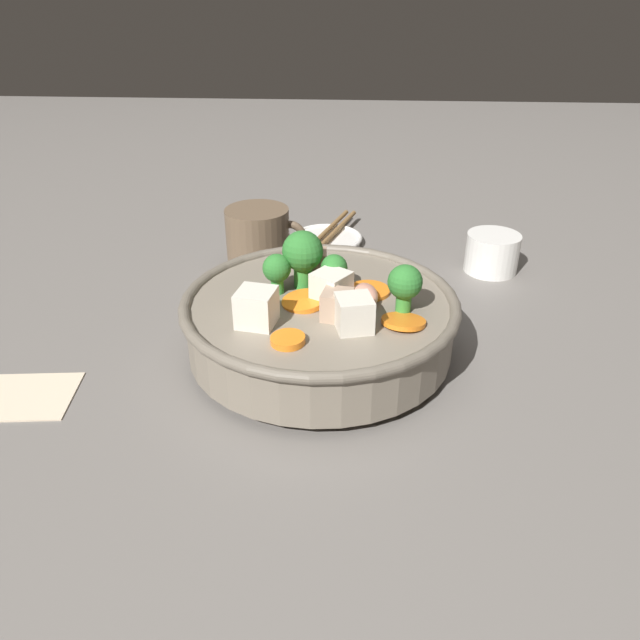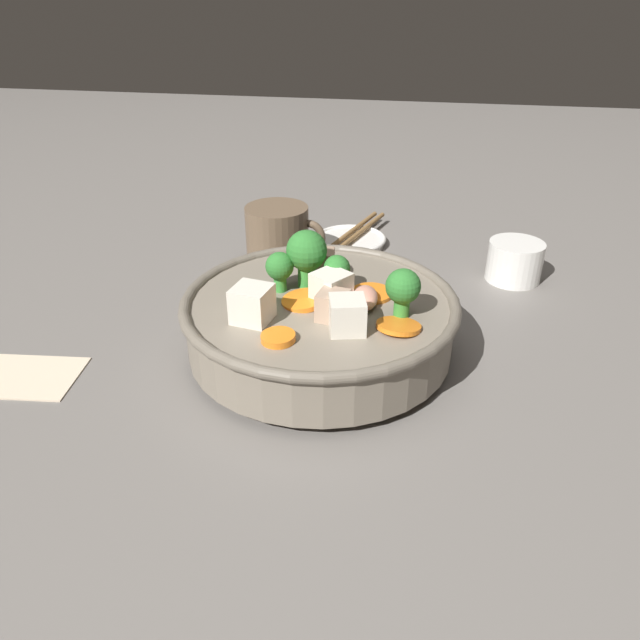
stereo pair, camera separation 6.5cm
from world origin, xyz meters
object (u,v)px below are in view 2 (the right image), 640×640
(tea_cup, at_px, (515,261))
(dark_mug, at_px, (278,238))
(stirfry_bowl, at_px, (320,318))
(side_saucer, at_px, (350,240))
(chopsticks_pair, at_px, (350,234))

(tea_cup, relative_size, dark_mug, 0.66)
(stirfry_bowl, relative_size, tea_cup, 4.01)
(stirfry_bowl, height_order, dark_mug, stirfry_bowl)
(side_saucer, relative_size, tea_cup, 1.49)
(side_saucer, distance_m, chopsticks_pair, 0.01)
(side_saucer, distance_m, dark_mug, 0.14)
(side_saucer, bearing_deg, stirfry_bowl, -88.33)
(tea_cup, bearing_deg, stirfry_bowl, -133.89)
(stirfry_bowl, distance_m, chopsticks_pair, 0.31)
(chopsticks_pair, bearing_deg, dark_mug, -131.89)
(stirfry_bowl, distance_m, tea_cup, 0.32)
(tea_cup, height_order, chopsticks_pair, tea_cup)
(tea_cup, bearing_deg, dark_mug, -177.18)
(stirfry_bowl, bearing_deg, chopsticks_pair, 91.67)
(stirfry_bowl, distance_m, side_saucer, 0.31)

